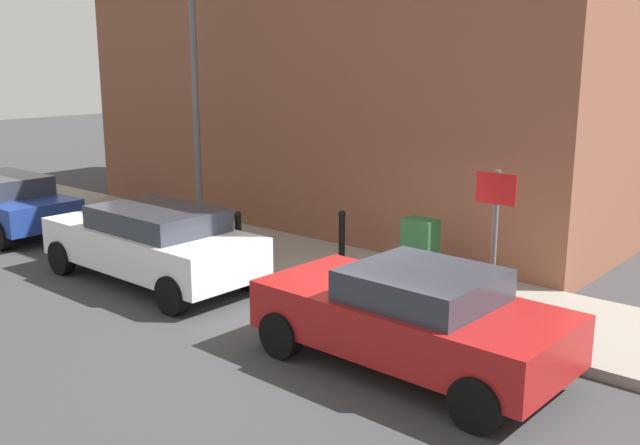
{
  "coord_description": "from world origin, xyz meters",
  "views": [
    {
      "loc": [
        -8.11,
        -6.3,
        3.96
      ],
      "look_at": [
        0.99,
        1.48,
        1.2
      ],
      "focal_mm": 40.21,
      "sensor_mm": 36.0,
      "label": 1
    }
  ],
  "objects": [
    {
      "name": "sidewalk",
      "position": [
        1.85,
        6.0,
        0.07
      ],
      "size": [
        2.71,
        30.0,
        0.15
      ],
      "primitive_type": "cube",
      "color": "gray",
      "rests_on": "ground"
    },
    {
      "name": "car_blue",
      "position": [
        -0.59,
        9.86,
        0.72
      ],
      "size": [
        1.9,
        4.35,
        1.35
      ],
      "rotation": [
        0.0,
        0.0,
        1.58
      ],
      "color": "navy",
      "rests_on": "ground"
    },
    {
      "name": "car_white",
      "position": [
        -0.64,
        4.03,
        0.75
      ],
      "size": [
        1.9,
        4.42,
        1.4
      ],
      "rotation": [
        0.0,
        0.0,
        1.56
      ],
      "color": "silver",
      "rests_on": "ground"
    },
    {
      "name": "bollard_near_cabinet",
      "position": [
        2.06,
        1.85,
        0.7
      ],
      "size": [
        0.14,
        0.14,
        1.04
      ],
      "color": "black",
      "rests_on": "sidewalk"
    },
    {
      "name": "ground",
      "position": [
        0.0,
        0.0,
        0.0
      ],
      "size": [
        80.0,
        80.0,
        0.0
      ],
      "primitive_type": "plane",
      "color": "#38383A"
    },
    {
      "name": "corner_building",
      "position": [
        7.08,
        4.66,
        4.27
      ],
      "size": [
        7.87,
        13.31,
        8.54
      ],
      "color": "brown",
      "rests_on": "ground"
    },
    {
      "name": "lamppost",
      "position": [
        1.9,
        5.74,
        3.3
      ],
      "size": [
        0.2,
        0.44,
        5.72
      ],
      "color": "#59595B",
      "rests_on": "sidewalk"
    },
    {
      "name": "car_red",
      "position": [
        -0.74,
        -1.55,
        0.72
      ],
      "size": [
        2.01,
        4.11,
        1.37
      ],
      "rotation": [
        0.0,
        0.0,
        1.55
      ],
      "color": "maroon",
      "rests_on": "ground"
    },
    {
      "name": "utility_cabinet",
      "position": [
        1.96,
        0.06,
        0.68
      ],
      "size": [
        0.46,
        0.61,
        1.15
      ],
      "color": "#1E4C28",
      "rests_on": "sidewalk"
    },
    {
      "name": "bollard_far_kerb",
      "position": [
        0.74,
        3.26,
        0.7
      ],
      "size": [
        0.14,
        0.14,
        1.04
      ],
      "color": "black",
      "rests_on": "sidewalk"
    },
    {
      "name": "street_sign",
      "position": [
        0.88,
        -1.83,
        1.66
      ],
      "size": [
        0.08,
        0.6,
        2.3
      ],
      "color": "#59595B",
      "rests_on": "sidewalk"
    }
  ]
}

